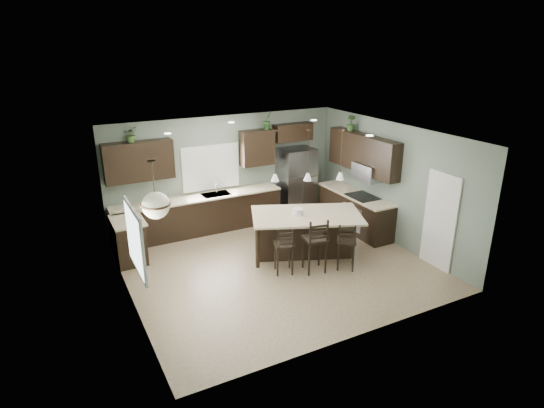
{
  "coord_description": "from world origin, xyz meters",
  "views": [
    {
      "loc": [
        -4.08,
        -7.61,
        4.54
      ],
      "look_at": [
        0.1,
        0.4,
        1.25
      ],
      "focal_mm": 30.0,
      "sensor_mm": 36.0,
      "label": 1
    }
  ],
  "objects": [
    {
      "name": "right_lower_cabs",
      "position": [
        2.7,
        0.87,
        0.45
      ],
      "size": [
        0.6,
        2.35,
        0.9
      ],
      "primitive_type": "cube",
      "color": "black",
      "rests_on": "ground"
    },
    {
      "name": "back_lower_cabs",
      "position": [
        -0.85,
        2.45,
        0.45
      ],
      "size": [
        4.2,
        0.6,
        0.9
      ],
      "primitive_type": "cube",
      "color": "black",
      "rests_on": "ground"
    },
    {
      "name": "bar_stool_center",
      "position": [
        0.58,
        -0.56,
        0.6
      ],
      "size": [
        0.52,
        0.52,
        1.19
      ],
      "primitive_type": "cube",
      "rotation": [
        0.0,
        0.0,
        -0.2
      ],
      "color": "black",
      "rests_on": "ground"
    },
    {
      "name": "back_upper_left",
      "position": [
        -2.15,
        2.58,
        1.95
      ],
      "size": [
        1.55,
        0.34,
        0.9
      ],
      "primitive_type": "cube",
      "color": "black",
      "rests_on": "room_shell"
    },
    {
      "name": "fridge_header",
      "position": [
        1.85,
        2.58,
        2.25
      ],
      "size": [
        1.05,
        0.34,
        0.45
      ],
      "primitive_type": "cube",
      "color": "black",
      "rests_on": "room_shell"
    },
    {
      "name": "pantry_door",
      "position": [
        2.98,
        -1.55,
        1.02
      ],
      "size": [
        0.04,
        0.82,
        2.04
      ],
      "primitive_type": "cube",
      "color": "white",
      "rests_on": "ground"
    },
    {
      "name": "window_back",
      "position": [
        -0.4,
        2.73,
        1.55
      ],
      "size": [
        1.35,
        0.02,
        1.0
      ],
      "primitive_type": "cube",
      "color": "white",
      "rests_on": "room_shell"
    },
    {
      "name": "sink_inset",
      "position": [
        -0.4,
        2.43,
        0.94
      ],
      "size": [
        0.7,
        0.45,
        0.01
      ],
      "primitive_type": "cube",
      "color": "gray",
      "rests_on": "back_countertop"
    },
    {
      "name": "microwave",
      "position": [
        2.78,
        0.6,
        1.55
      ],
      "size": [
        0.4,
        0.75,
        0.4
      ],
      "primitive_type": "cube",
      "color": "gray",
      "rests_on": "right_upper_cabs"
    },
    {
      "name": "pendant_center",
      "position": [
        0.88,
        0.25,
        2.25
      ],
      "size": [
        0.17,
        0.17,
        1.1
      ],
      "primitive_type": null,
      "color": "silver",
      "rests_on": "room_shell"
    },
    {
      "name": "wall_oven_front",
      "position": [
        2.4,
        0.6,
        0.45
      ],
      "size": [
        0.01,
        0.72,
        0.6
      ],
      "primitive_type": "cube",
      "color": "gray",
      "rests_on": "right_lower_cabs"
    },
    {
      "name": "serving_dish",
      "position": [
        0.69,
        0.33,
        0.99
      ],
      "size": [
        0.24,
        0.24,
        0.14
      ],
      "primitive_type": "cylinder",
      "color": "silver",
      "rests_on": "kitchen_island"
    },
    {
      "name": "right_countertop",
      "position": [
        2.68,
        0.87,
        0.92
      ],
      "size": [
        0.66,
        2.35,
        0.04
      ],
      "primitive_type": "cube",
      "color": "beige",
      "rests_on": "right_lower_cabs"
    },
    {
      "name": "plant_back_left",
      "position": [
        -2.26,
        2.55,
        2.58
      ],
      "size": [
        0.4,
        0.37,
        0.36
      ],
      "primitive_type": "imported",
      "rotation": [
        0.0,
        0.0,
        -0.33
      ],
      "color": "#385626",
      "rests_on": "back_upper_left"
    },
    {
      "name": "plant_back_right",
      "position": [
        1.09,
        2.55,
        2.62
      ],
      "size": [
        0.29,
        0.27,
        0.44
      ],
      "primitive_type": "imported",
      "rotation": [
        0.0,
        0.0,
        0.34
      ],
      "color": "#295424",
      "rests_on": "back_upper_right"
    },
    {
      "name": "back_countertop",
      "position": [
        -0.85,
        2.43,
        0.92
      ],
      "size": [
        4.2,
        0.66,
        0.04
      ],
      "primitive_type": "cube",
      "color": "beige",
      "rests_on": "back_lower_cabs"
    },
    {
      "name": "plant_right_wall",
      "position": [
        2.8,
        1.38,
        2.59
      ],
      "size": [
        0.27,
        0.27,
        0.39
      ],
      "primitive_type": "imported",
      "rotation": [
        0.0,
        0.0,
        -0.3
      ],
      "color": "#315726",
      "rests_on": "right_upper_cabs"
    },
    {
      "name": "chandelier",
      "position": [
        -2.59,
        -0.76,
        2.32
      ],
      "size": [
        0.48,
        0.48,
        0.97
      ],
      "primitive_type": null,
      "color": "#F8F4CB",
      "rests_on": "room_shell"
    },
    {
      "name": "left_return_cabs",
      "position": [
        -2.7,
        1.7,
        0.45
      ],
      "size": [
        0.6,
        0.9,
        0.9
      ],
      "primitive_type": "cube",
      "color": "black",
      "rests_on": "ground"
    },
    {
      "name": "kitchen_island",
      "position": [
        0.88,
        0.25,
        0.46
      ],
      "size": [
        2.71,
        2.16,
        0.92
      ],
      "primitive_type": "cube",
      "rotation": [
        0.0,
        0.0,
        -0.4
      ],
      "color": "black",
      "rests_on": "ground"
    },
    {
      "name": "refrigerator",
      "position": [
        1.88,
        2.41,
        0.93
      ],
      "size": [
        0.9,
        0.74,
        1.85
      ],
      "primitive_type": "cube",
      "color": "gray",
      "rests_on": "ground"
    },
    {
      "name": "pendant_right",
      "position": [
        1.52,
        -0.02,
        2.25
      ],
      "size": [
        0.17,
        0.17,
        1.1
      ],
      "primitive_type": null,
      "color": "white",
      "rests_on": "room_shell"
    },
    {
      "name": "cooktop",
      "position": [
        2.68,
        0.6,
        0.94
      ],
      "size": [
        0.58,
        0.75,
        0.02
      ],
      "primitive_type": "cube",
      "color": "black",
      "rests_on": "right_countertop"
    },
    {
      "name": "room_shell",
      "position": [
        0.0,
        0.0,
        1.7
      ],
      "size": [
        6.0,
        6.0,
        6.0
      ],
      "color": "slate",
      "rests_on": "ground"
    },
    {
      "name": "faucet",
      "position": [
        -0.4,
        2.4,
        1.08
      ],
      "size": [
        0.02,
        0.02,
        0.28
      ],
      "primitive_type": "cylinder",
      "color": "silver",
      "rests_on": "back_countertop"
    },
    {
      "name": "pendant_left",
      "position": [
        0.23,
        0.52,
        2.25
      ],
      "size": [
        0.17,
        0.17,
        1.1
      ],
      "primitive_type": null,
      "color": "white",
      "rests_on": "room_shell"
    },
    {
      "name": "bar_stool_right",
      "position": [
        1.23,
        -0.76,
        0.52
      ],
      "size": [
        0.54,
        0.54,
        1.04
      ],
      "primitive_type": "cube",
      "rotation": [
        0.0,
        0.0,
        -0.64
      ],
      "color": "black",
      "rests_on": "ground"
    },
    {
      "name": "bar_stool_left",
      "position": [
        -0.01,
        -0.33,
        0.52
      ],
      "size": [
        0.49,
        0.49,
        1.03
      ],
      "primitive_type": "cube",
      "rotation": [
        0.0,
        0.0,
        -0.33
      ],
      "color": "black",
      "rests_on": "ground"
    },
    {
      "name": "right_upper_cabs",
      "position": [
        2.83,
        0.87,
        1.95
      ],
      "size": [
        0.34,
        2.35,
        0.9
      ],
      "primitive_type": "cube",
      "color": "black",
      "rests_on": "room_shell"
    },
    {
      "name": "ground",
      "position": [
        0.0,
        0.0,
        0.0
      ],
      "size": [
        6.0,
        6.0,
        0.0
      ],
      "primitive_type": "plane",
      "color": "#9E8466",
      "rests_on": "ground"
    },
    {
      "name": "back_upper_right",
      "position": [
        0.8,
        2.58,
        1.95
      ],
      "size": [
        0.85,
        0.34,
        0.9
      ],
      "primitive_type": "cube",
      "color": "black",
      "rests_on": "room_shell"
    },
    {
      "name": "left_return_countertop",
      "position": [
        -2.68,
        1.7,
        0.92
      ],
      "size": [
        0.66,
        0.96,
        0.04
      ],
      "primitive_type": "cube",
      "color": "beige",
      "rests_on": "left_return_cabs"
    },
    {
      "name": "window_left",
      "position": [
        -2.98,
        -0.8,
        1.55
      ],
      "size": [
        0.02,
        1.1,
        1.0
      ],
      "primitive_type": "cube",
      "color": "white",
      "rests_on": "room_shell"
    }
  ]
}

